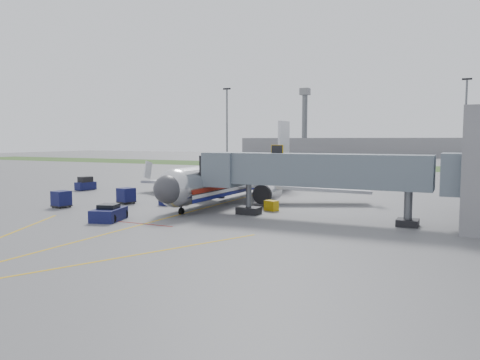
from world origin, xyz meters
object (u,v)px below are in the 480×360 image
at_px(airliner, 239,178).
at_px(ramp_worker, 189,198).
at_px(pushback_tug, 109,214).
at_px(baggage_tug, 85,184).
at_px(belt_loader, 173,200).

height_order(airliner, ramp_worker, airliner).
bearing_deg(pushback_tug, baggage_tug, 138.14).
height_order(airliner, belt_loader, airliner).
bearing_deg(airliner, ramp_worker, -112.94).
bearing_deg(belt_loader, baggage_tug, 160.68).
relative_size(airliner, pushback_tug, 8.68).
bearing_deg(belt_loader, pushback_tug, -85.97).
distance_m(airliner, ramp_worker, 7.93).
relative_size(pushback_tug, ramp_worker, 2.69).
bearing_deg(pushback_tug, belt_loader, 94.03).
relative_size(belt_loader, ramp_worker, 2.66).
bearing_deg(pushback_tug, ramp_worker, 85.28).
distance_m(airliner, pushback_tug, 19.73).
distance_m(airliner, baggage_tug, 24.84).
distance_m(pushback_tug, belt_loader, 11.64).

